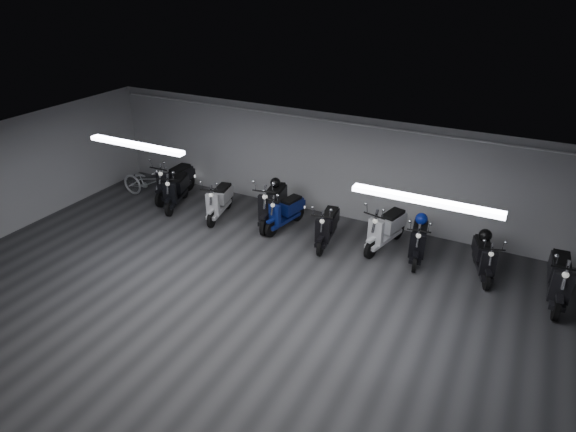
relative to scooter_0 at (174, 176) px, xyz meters
The scene contains 20 objects.
floor 6.07m from the scooter_0, 40.14° to the right, with size 14.00×10.00×0.01m, color #333335.
ceiling 6.39m from the scooter_0, 40.14° to the right, with size 14.00×10.00×0.01m, color gray.
back_wall 4.79m from the scooter_0, 13.63° to the left, with size 14.00×0.01×2.80m, color #A9A9AC.
fluor_strip_left 3.88m from the scooter_0, 60.85° to the right, with size 2.40×0.18×0.08m, color white.
fluor_strip_right 8.39m from the scooter_0, 20.78° to the right, with size 2.40×0.18×0.08m, color white.
conduit 5.10m from the scooter_0, 12.63° to the left, with size 0.05×0.05×13.60m, color white.
scooter_0 is the anchor object (origin of this frame).
scooter_1 0.58m from the scooter_0, 47.11° to the right, with size 0.59×1.77×1.32m, color black, non-canonical shape.
scooter_2 1.90m from the scooter_0, 13.22° to the right, with size 0.57×1.71×1.28m, color #BBBCC0, non-canonical shape.
scooter_3 3.28m from the scooter_0, ahead, with size 0.66×1.98×1.47m, color black, non-canonical shape.
scooter_4 3.70m from the scooter_0, ahead, with size 0.55×1.64×1.22m, color navy, non-canonical shape.
scooter_5 4.99m from the scooter_0, ahead, with size 0.56×1.67×1.25m, color black, non-canonical shape.
scooter_6 6.28m from the scooter_0, ahead, with size 0.60×1.81×1.35m, color white, non-canonical shape.
scooter_7 7.10m from the scooter_0, ahead, with size 0.56×1.69×1.26m, color black, non-canonical shape.
scooter_8 8.53m from the scooter_0, ahead, with size 0.53×1.59×1.18m, color black, non-canonical shape.
scooter_9 9.98m from the scooter_0, ahead, with size 0.63×1.88×1.40m, color black, non-canonical shape.
bicycle 0.78m from the scooter_0, 154.75° to the right, with size 0.64×1.82×1.18m, color silver.
helmet_0 3.25m from the scooter_0, ahead, with size 0.27×0.27×0.27m, color black.
helmet_1 7.06m from the scooter_0, ahead, with size 0.28×0.28×0.28m, color navy.
helmet_2 8.46m from the scooter_0, ahead, with size 0.29×0.29×0.29m, color black.
Camera 1 is at (4.26, -6.26, 6.03)m, focal length 30.62 mm.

